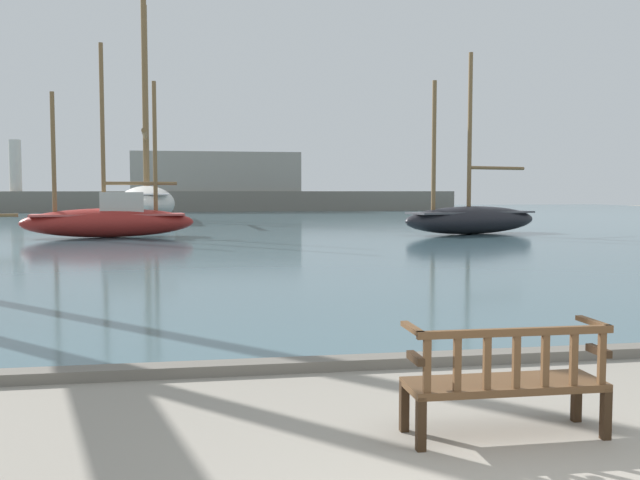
{
  "coord_description": "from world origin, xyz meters",
  "views": [
    {
      "loc": [
        -2.37,
        -3.81,
        1.99
      ],
      "look_at": [
        0.03,
        10.0,
        1.0
      ],
      "focal_mm": 40.0,
      "sensor_mm": 36.0,
      "label": 1
    }
  ],
  "objects": [
    {
      "name": "sailboat_mid_starboard",
      "position": [
        9.37,
        25.43,
        0.79
      ],
      "size": [
        7.08,
        3.83,
        7.75
      ],
      "color": "black",
      "rests_on": "harbor_water"
    },
    {
      "name": "park_bench",
      "position": [
        0.06,
        1.47,
        0.47
      ],
      "size": [
        1.6,
        0.53,
        0.92
      ],
      "color": "#322113",
      "rests_on": "ground"
    },
    {
      "name": "far_breakwater",
      "position": [
        -0.43,
        60.62,
        1.92
      ],
      "size": [
        42.61,
        2.4,
        6.26
      ],
      "color": "slate",
      "rests_on": "ground"
    },
    {
      "name": "quay_edge_kerb",
      "position": [
        0.0,
        3.85,
        0.06
      ],
      "size": [
        40.0,
        0.3,
        0.12
      ],
      "primitive_type": "cube",
      "color": "slate",
      "rests_on": "ground"
    },
    {
      "name": "sailboat_far_port",
      "position": [
        -5.81,
        25.9,
        0.85
      ],
      "size": [
        7.85,
        2.5,
        7.72
      ],
      "color": "maroon",
      "rests_on": "harbor_water"
    },
    {
      "name": "harbor_water",
      "position": [
        0.0,
        44.0,
        0.04
      ],
      "size": [
        100.0,
        80.0,
        0.08
      ],
      "primitive_type": "cube",
      "color": "#476670",
      "rests_on": "ground"
    },
    {
      "name": "sailboat_mid_port",
      "position": [
        -5.38,
        41.16,
        1.45
      ],
      "size": [
        3.99,
        11.9,
        17.04
      ],
      "color": "silver",
      "rests_on": "harbor_water"
    }
  ]
}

